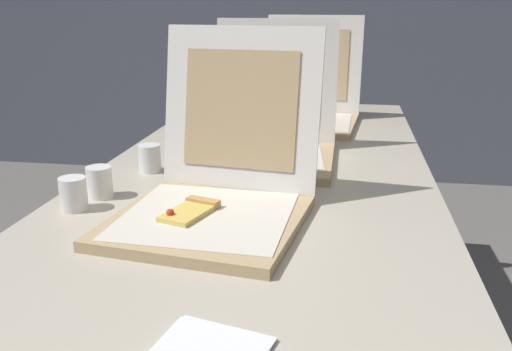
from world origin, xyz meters
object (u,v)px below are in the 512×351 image
at_px(cup_white_near_left, 73,194).
at_px(cup_white_far, 218,129).
at_px(pizza_box_middle, 268,140).
at_px(cup_white_mid, 150,158).
at_px(table, 259,194).
at_px(cup_white_near_center, 100,182).
at_px(pizza_box_front, 214,193).
at_px(pizza_box_back, 306,110).

relative_size(cup_white_near_left, cup_white_far, 1.00).
relative_size(pizza_box_middle, cup_white_far, 5.48).
bearing_deg(cup_white_mid, table, -1.20).
bearing_deg(cup_white_near_center, pizza_box_front, -16.12).
bearing_deg(pizza_box_back, table, -90.32).
bearing_deg(pizza_box_front, pizza_box_middle, 92.27).
bearing_deg(cup_white_far, pizza_box_middle, -46.25).
xyz_separation_m(pizza_box_front, pizza_box_back, (0.11, 0.97, 0.00)).
bearing_deg(pizza_box_front, pizza_box_back, 91.08).
relative_size(pizza_box_front, pizza_box_middle, 1.20).
distance_m(pizza_box_front, cup_white_mid, 0.39).
distance_m(pizza_box_middle, pizza_box_back, 0.50).
relative_size(table, pizza_box_middle, 5.68).
height_order(pizza_box_front, cup_white_mid, pizza_box_front).
xyz_separation_m(table, cup_white_mid, (-0.30, 0.01, 0.08)).
bearing_deg(cup_white_far, pizza_box_front, -77.35).
relative_size(pizza_box_back, cup_white_mid, 5.92).
bearing_deg(cup_white_near_left, table, 39.13).
height_order(cup_white_mid, cup_white_far, same).
relative_size(pizza_box_middle, cup_white_near_center, 5.48).
relative_size(pizza_box_back, cup_white_near_center, 5.92).
relative_size(table, cup_white_near_center, 31.11).
distance_m(pizza_box_back, cup_white_near_center, 0.98).
bearing_deg(pizza_box_back, pizza_box_middle, -92.54).
distance_m(pizza_box_middle, cup_white_far, 0.29).
distance_m(table, pizza_box_front, 0.32).
bearing_deg(cup_white_near_left, cup_white_near_center, 76.10).
xyz_separation_m(table, pizza_box_front, (-0.05, -0.30, 0.10)).
bearing_deg(pizza_box_middle, pizza_box_back, 82.33).
xyz_separation_m(pizza_box_middle, pizza_box_back, (0.07, 0.50, -0.00)).
bearing_deg(table, cup_white_far, 117.37).
bearing_deg(pizza_box_back, pizza_box_front, -91.41).
height_order(pizza_box_back, cup_white_far, pizza_box_back).
height_order(pizza_box_front, pizza_box_middle, pizza_box_middle).
xyz_separation_m(pizza_box_front, pizza_box_middle, (0.05, 0.48, 0.00)).
distance_m(cup_white_mid, cup_white_near_center, 0.22).
height_order(pizza_box_front, cup_white_near_left, pizza_box_front).
height_order(pizza_box_middle, cup_white_far, pizza_box_middle).
bearing_deg(cup_white_mid, pizza_box_middle, 30.39).
height_order(table, cup_white_near_center, cup_white_near_center).
bearing_deg(cup_white_far, table, -62.63).
bearing_deg(table, cup_white_mid, 178.80).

